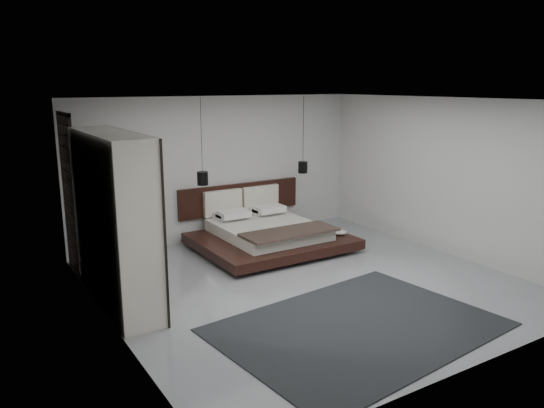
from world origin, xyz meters
TOP-DOWN VIEW (x-y plane):
  - floor at (0.00, 0.00)m, footprint 6.00×6.00m
  - ceiling at (0.00, 0.00)m, footprint 6.00×6.00m
  - wall_back at (0.00, 3.00)m, footprint 6.00×0.00m
  - wall_front at (0.00, -3.00)m, footprint 6.00×0.00m
  - wall_left at (-3.00, 0.00)m, footprint 0.00×6.00m
  - wall_right at (3.00, 0.00)m, footprint 0.00×6.00m
  - lattice_screen at (-2.95, 2.45)m, footprint 0.05×0.90m
  - bed at (0.41, 1.91)m, footprint 2.68×2.35m
  - book_lower at (1.51, 1.27)m, footprint 0.33×0.38m
  - book_upper at (1.49, 1.24)m, footprint 0.28×0.32m
  - pendant_left at (-0.69, 2.32)m, footprint 0.20×0.20m
  - pendant_right at (1.51, 2.32)m, footprint 0.19×0.19m
  - wardrobe at (-2.70, 0.86)m, footprint 0.58×2.45m
  - rug at (-0.36, -1.60)m, footprint 3.70×2.82m

SIDE VIEW (x-z plane):
  - floor at x=0.00m, z-range 0.00..0.00m
  - rug at x=-0.36m, z-range 0.00..0.01m
  - book_lower at x=1.51m, z-range 0.25..0.28m
  - bed at x=0.41m, z-range -0.25..0.81m
  - book_upper at x=1.49m, z-range 0.28..0.30m
  - wardrobe at x=-2.70m, z-range 0.00..2.40m
  - lattice_screen at x=-2.95m, z-range 0.00..2.60m
  - pendant_left at x=-0.69m, z-range 0.59..2.15m
  - pendant_right at x=1.51m, z-range 0.62..2.15m
  - wall_back at x=0.00m, z-range -1.60..4.40m
  - wall_front at x=0.00m, z-range -1.60..4.40m
  - wall_left at x=-3.00m, z-range -1.60..4.40m
  - wall_right at x=3.00m, z-range -1.60..4.40m
  - ceiling at x=0.00m, z-range 2.80..2.80m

